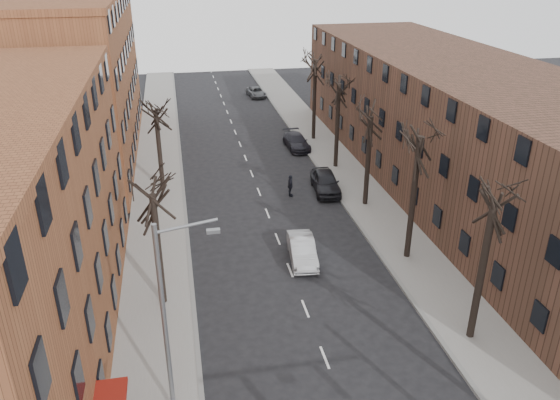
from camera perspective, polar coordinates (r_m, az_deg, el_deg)
sidewalk_left at (r=46.48m, az=-12.60°, el=1.62°), size 4.00×90.00×0.15m
sidewalk_right at (r=48.54m, az=6.59°, el=3.09°), size 4.00×90.00×0.15m
building_left_far at (r=53.91m, az=-21.91°, el=11.41°), size 12.00×28.00×14.00m
building_right at (r=45.71m, az=18.48°, el=7.12°), size 12.00×50.00×10.00m
tree_right_b at (r=30.09m, az=19.18°, el=-13.44°), size 5.20×5.20×10.80m
tree_right_c at (r=35.87m, az=13.07°, el=-5.90°), size 5.20×5.20×11.60m
tree_right_d at (r=42.38m, az=8.85°, el=-0.51°), size 5.20×5.20×10.00m
tree_right_e at (r=49.34m, az=5.80°, el=3.41°), size 5.20×5.20×10.80m
tree_right_f at (r=56.56m, az=3.50°, el=6.33°), size 5.20×5.20×11.60m
tree_left_a at (r=31.53m, az=-12.03°, el=-10.51°), size 5.20×5.20×9.50m
tree_left_b at (r=45.57m, az=-12.10°, el=1.09°), size 5.20×5.20×9.50m
streetlight at (r=22.08m, az=-11.61°, el=-11.66°), size 2.45×0.22×9.03m
silver_sedan at (r=34.40m, az=2.33°, el=-5.23°), size 1.95×4.53×1.45m
parked_car_near at (r=44.06m, az=4.78°, el=1.92°), size 2.40×5.05×1.67m
parked_car_mid at (r=53.73m, az=1.73°, el=6.14°), size 2.16×4.88×1.39m
parked_car_far at (r=73.42m, az=-2.50°, el=11.19°), size 2.39×4.44×1.19m
pedestrian_crossing at (r=43.00m, az=1.09°, el=1.50°), size 0.49×1.07×1.79m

